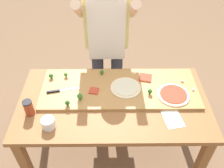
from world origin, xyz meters
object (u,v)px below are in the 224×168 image
Objects in this scene: pizza_slice_near_left at (94,91)px; broccoli_floret_front_right at (150,91)px; sauce_jar at (29,108)px; prep_table at (113,108)px; recipe_note at (173,119)px; broccoli_floret_back_mid at (80,96)px; pizza_slice_near_right at (145,78)px; pizza_whole_cheese_artichoke at (126,88)px; broccoli_floret_front_mid at (66,75)px; cheese_crumble_b at (135,73)px; broccoli_floret_back_left at (67,103)px; pizza_whole_tomato_red at (173,95)px; cook_center at (107,35)px; cheese_crumble_a at (193,89)px; cheese_crumble_c at (182,81)px; broccoli_floret_center_left at (102,72)px; chefs_knife at (58,91)px; broccoli_floret_center_right at (51,76)px; flour_cup at (49,124)px.

pizza_slice_near_left is 0.47m from broccoli_floret_front_right.
broccoli_floret_front_right is 0.40× the size of sauce_jar.
recipe_note is (0.46, -0.20, 0.10)m from prep_table.
broccoli_floret_back_mid reaches higher than broccoli_floret_front_right.
pizza_slice_near_left is at bearing -160.00° from pizza_slice_near_right.
pizza_whole_cheese_artichoke is 5.60× the size of broccoli_floret_front_mid.
broccoli_floret_back_left is at bearing -145.79° from cheese_crumble_b.
broccoli_floret_back_left reaches higher than pizza_whole_tomato_red.
cheese_crumble_b is 0.46m from cook_center.
pizza_slice_near_right is at bearing 20.00° from pizza_slice_near_left.
broccoli_floret_back_mid is 3.69× the size of cheese_crumble_a.
cook_center is (-0.06, 0.61, 0.35)m from prep_table.
pizza_whole_cheese_artichoke is 3.47× the size of pizza_slice_near_left.
cheese_crumble_c is (-0.07, 0.11, 0.00)m from cheese_crumble_a.
broccoli_floret_center_left is 2.78× the size of cheese_crumble_a.
chefs_knife is 0.22m from broccoli_floret_back_mid.
pizza_slice_near_left and pizza_slice_near_right have the same top height.
cheese_crumble_b is (0.66, 0.22, 0.00)m from chefs_knife.
pizza_whole_cheese_artichoke is 15.26× the size of cheese_crumble_a.
broccoli_floret_front_right is at bearing -4.78° from pizza_slice_near_left.
broccoli_floret_center_right is (-1.05, 0.22, 0.02)m from pizza_whole_tomato_red.
broccoli_floret_front_right is 0.31× the size of recipe_note.
broccoli_floret_back_left is at bearing -80.55° from broccoli_floret_front_mid.
pizza_slice_near_left reaches higher than recipe_note.
broccoli_floret_center_left reaches higher than cheese_crumble_b.
cheese_crumble_a is (1.10, -0.18, -0.02)m from broccoli_floret_front_mid.
flour_cup reaches higher than pizza_slice_near_right.
broccoli_floret_back_mid is 0.36× the size of recipe_note.
prep_table is 0.66m from cheese_crumble_c.
pizza_slice_near_left is at bearing 155.26° from recipe_note.
broccoli_floret_center_left is 0.69m from flour_cup.
broccoli_floret_front_right reaches higher than chefs_knife.
sauce_jar is (-0.38, -0.12, 0.00)m from broccoli_floret_back_mid.
chefs_knife is 0.77m from pizza_slice_near_right.
cheese_crumble_a is (0.39, -0.16, 0.00)m from pizza_slice_near_right.
pizza_whole_tomato_red is at bearing 8.39° from sauce_jar.
pizza_slice_near_left is 4.39× the size of cheese_crumble_a.
cook_center is at bearing 70.86° from broccoli_floret_back_mid.
pizza_slice_near_right is at bearing 33.80° from flour_cup.
chefs_knife is at bearing -148.93° from broccoli_floret_center_left.
pizza_slice_near_left is 0.84m from cheese_crumble_a.
broccoli_floret_front_mid reaches higher than prep_table.
broccoli_floret_front_right reaches higher than broccoli_floret_front_mid.
broccoli_floret_back_left is 1.09× the size of broccoli_floret_front_mid.
prep_table is 0.63m from broccoli_floret_center_right.
sauce_jar reaches higher than recipe_note.
cheese_crumble_a is at bearing 52.50° from recipe_note.
broccoli_floret_center_left is (-0.21, 0.18, 0.02)m from pizza_whole_cheese_artichoke.
broccoli_floret_front_right reaches higher than pizza_slice_near_right.
pizza_slice_near_right is 0.59× the size of recipe_note.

